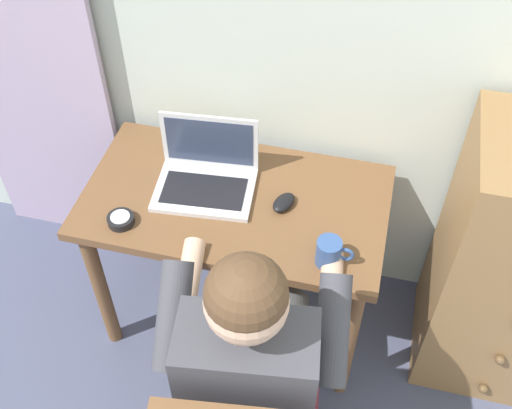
# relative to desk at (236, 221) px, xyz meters

# --- Properties ---
(wall_back) EXTENTS (4.80, 0.05, 2.50)m
(wall_back) POSITION_rel_desk_xyz_m (0.45, 0.36, 0.66)
(wall_back) COLOR silver
(wall_back) RESTS_ON ground_plane
(curtain_panel) EXTENTS (0.62, 0.03, 2.26)m
(curtain_panel) POSITION_rel_desk_xyz_m (-0.89, 0.29, 0.54)
(curtain_panel) COLOR #B29EBC
(curtain_panel) RESTS_ON ground_plane
(desk) EXTENTS (1.05, 0.59, 0.71)m
(desk) POSITION_rel_desk_xyz_m (0.00, 0.00, 0.00)
(desk) COLOR brown
(desk) RESTS_ON ground_plane
(person_seated) EXTENTS (0.58, 0.62, 1.22)m
(person_seated) POSITION_rel_desk_xyz_m (0.20, -0.53, 0.10)
(person_seated) COLOR #4C4C4C
(person_seated) RESTS_ON ground_plane
(laptop) EXTENTS (0.36, 0.28, 0.24)m
(laptop) POSITION_rel_desk_xyz_m (-0.11, 0.05, 0.17)
(laptop) COLOR silver
(laptop) RESTS_ON desk
(computer_mouse) EXTENTS (0.09, 0.11, 0.03)m
(computer_mouse) POSITION_rel_desk_xyz_m (0.17, 0.01, 0.13)
(computer_mouse) COLOR black
(computer_mouse) RESTS_ON desk
(desk_clock) EXTENTS (0.09, 0.09, 0.03)m
(desk_clock) POSITION_rel_desk_xyz_m (-0.34, -0.20, 0.13)
(desk_clock) COLOR black
(desk_clock) RESTS_ON desk
(coffee_mug) EXTENTS (0.12, 0.08, 0.09)m
(coffee_mug) POSITION_rel_desk_xyz_m (0.36, -0.19, 0.17)
(coffee_mug) COLOR #33518C
(coffee_mug) RESTS_ON desk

